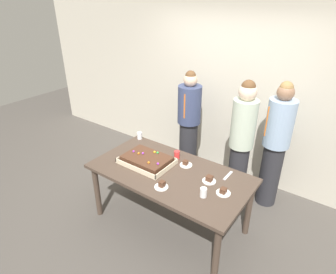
# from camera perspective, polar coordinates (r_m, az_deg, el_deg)

# --- Properties ---
(ground_plane) EXTENTS (12.00, 12.00, 0.00)m
(ground_plane) POSITION_cam_1_polar(r_m,az_deg,el_deg) (3.83, 0.33, -16.69)
(ground_plane) COLOR #4C4742
(interior_back_panel) EXTENTS (8.00, 0.12, 3.00)m
(interior_back_panel) POSITION_cam_1_polar(r_m,az_deg,el_deg) (4.33, 13.08, 10.99)
(interior_back_panel) COLOR beige
(interior_back_panel) RESTS_ON ground_plane
(party_table) EXTENTS (1.86, 0.98, 0.78)m
(party_table) POSITION_cam_1_polar(r_m,az_deg,el_deg) (3.38, 0.36, -8.13)
(party_table) COLOR #47382D
(party_table) RESTS_ON ground_plane
(sheet_cake) EXTENTS (0.62, 0.45, 0.11)m
(sheet_cake) POSITION_cam_1_polar(r_m,az_deg,el_deg) (3.48, -4.25, -4.58)
(sheet_cake) COLOR beige
(sheet_cake) RESTS_ON party_table
(plated_slice_near_left) EXTENTS (0.15, 0.15, 0.07)m
(plated_slice_near_left) POSITION_cam_1_polar(r_m,az_deg,el_deg) (3.08, -1.29, -9.66)
(plated_slice_near_left) COLOR white
(plated_slice_near_left) RESTS_ON party_table
(plated_slice_near_right) EXTENTS (0.15, 0.15, 0.06)m
(plated_slice_near_right) POSITION_cam_1_polar(r_m,az_deg,el_deg) (3.05, 10.97, -10.72)
(plated_slice_near_right) COLOR white
(plated_slice_near_right) RESTS_ON party_table
(plated_slice_far_left) EXTENTS (0.15, 0.15, 0.07)m
(plated_slice_far_left) POSITION_cam_1_polar(r_m,az_deg,el_deg) (3.20, 8.24, -8.42)
(plated_slice_far_left) COLOR white
(plated_slice_far_left) RESTS_ON party_table
(plated_slice_far_right) EXTENTS (0.15, 0.15, 0.06)m
(plated_slice_far_right) POSITION_cam_1_polar(r_m,az_deg,el_deg) (3.45, 3.57, -5.40)
(plated_slice_far_right) COLOR white
(plated_slice_far_right) RESTS_ON party_table
(drink_cup_nearest) EXTENTS (0.07, 0.07, 0.10)m
(drink_cup_nearest) POSITION_cam_1_polar(r_m,az_deg,el_deg) (4.05, -5.69, 0.28)
(drink_cup_nearest) COLOR white
(drink_cup_nearest) RESTS_ON party_table
(drink_cup_middle) EXTENTS (0.07, 0.07, 0.10)m
(drink_cup_middle) POSITION_cam_1_polar(r_m,az_deg,el_deg) (2.96, 7.09, -10.94)
(drink_cup_middle) COLOR white
(drink_cup_middle) RESTS_ON party_table
(drink_cup_far_end) EXTENTS (0.07, 0.07, 0.10)m
(drink_cup_far_end) POSITION_cam_1_polar(r_m,az_deg,el_deg) (3.57, 1.79, -3.56)
(drink_cup_far_end) COLOR red
(drink_cup_far_end) RESTS_ON party_table
(cake_server_utensil) EXTENTS (0.03, 0.20, 0.01)m
(cake_server_utensil) POSITION_cam_1_polar(r_m,az_deg,el_deg) (3.33, 11.90, -7.55)
(cake_server_utensil) COLOR silver
(cake_server_utensil) RESTS_ON party_table
(person_serving_front) EXTENTS (0.34, 0.34, 1.69)m
(person_serving_front) POSITION_cam_1_polar(r_m,az_deg,el_deg) (4.28, 4.18, 2.47)
(person_serving_front) COLOR #28282D
(person_serving_front) RESTS_ON ground_plane
(person_green_shirt_behind) EXTENTS (0.30, 0.30, 1.76)m
(person_green_shirt_behind) POSITION_cam_1_polar(r_m,az_deg,el_deg) (3.71, 14.38, -1.31)
(person_green_shirt_behind) COLOR #28282D
(person_green_shirt_behind) RESTS_ON ground_plane
(person_striped_tie_right) EXTENTS (0.33, 0.33, 1.73)m
(person_striped_tie_right) POSITION_cam_1_polar(r_m,az_deg,el_deg) (3.89, 20.67, -1.46)
(person_striped_tie_right) COLOR #28282D
(person_striped_tie_right) RESTS_ON ground_plane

